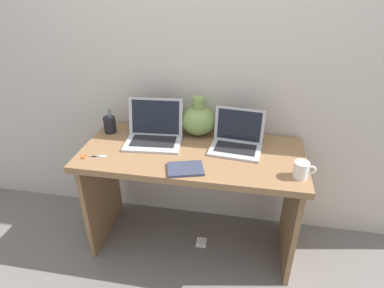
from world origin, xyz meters
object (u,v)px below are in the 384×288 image
(scissors, at_px, (89,156))
(power_brick, at_px, (201,242))
(green_vase, at_px, (198,120))
(laptop_right, at_px, (237,138))
(coffee_mug, at_px, (302,170))
(notebook_stack, at_px, (185,169))
(laptop_left, at_px, (154,130))
(pen_cup, at_px, (110,125))

(scissors, bearing_deg, power_brick, 13.83)
(green_vase, distance_m, scissors, 0.72)
(power_brick, bearing_deg, green_vase, 105.65)
(green_vase, relative_size, scissors, 1.71)
(laptop_right, xyz_separation_m, green_vase, (-0.26, 0.14, 0.04))
(coffee_mug, distance_m, scissors, 1.19)
(notebook_stack, relative_size, power_brick, 2.78)
(laptop_right, xyz_separation_m, notebook_stack, (-0.26, -0.31, -0.05))
(laptop_right, relative_size, power_brick, 4.62)
(laptop_left, distance_m, notebook_stack, 0.41)
(coffee_mug, bearing_deg, notebook_stack, -176.10)
(scissors, bearing_deg, green_vase, 35.21)
(green_vase, bearing_deg, power_brick, -74.35)
(coffee_mug, xyz_separation_m, pen_cup, (-1.19, 0.32, 0.01))
(notebook_stack, distance_m, power_brick, 0.77)
(green_vase, distance_m, coffee_mug, 0.73)
(coffee_mug, distance_m, power_brick, 0.96)
(green_vase, relative_size, notebook_stack, 1.30)
(green_vase, height_order, power_brick, green_vase)
(pen_cup, distance_m, scissors, 0.33)
(laptop_left, height_order, coffee_mug, laptop_left)
(laptop_right, xyz_separation_m, power_brick, (-0.19, -0.11, -0.79))
(laptop_left, relative_size, pen_cup, 2.05)
(scissors, bearing_deg, notebook_stack, -3.32)
(laptop_left, distance_m, power_brick, 0.87)
(notebook_stack, height_order, coffee_mug, coffee_mug)
(laptop_right, bearing_deg, laptop_left, 179.94)
(green_vase, distance_m, notebook_stack, 0.45)
(power_brick, bearing_deg, notebook_stack, -110.05)
(green_vase, height_order, pen_cup, green_vase)
(scissors, bearing_deg, coffee_mug, 0.39)
(notebook_stack, relative_size, scissors, 1.32)
(laptop_left, bearing_deg, coffee_mug, -16.97)
(coffee_mug, bearing_deg, green_vase, 146.70)
(notebook_stack, bearing_deg, green_vase, 89.90)
(scissors, relative_size, power_brick, 2.11)
(laptop_right, relative_size, coffee_mug, 2.77)
(notebook_stack, relative_size, coffee_mug, 1.66)
(scissors, bearing_deg, laptop_left, 40.45)
(coffee_mug, height_order, power_brick, coffee_mug)
(green_vase, height_order, notebook_stack, green_vase)
(green_vase, bearing_deg, notebook_stack, -90.10)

